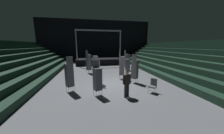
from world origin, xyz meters
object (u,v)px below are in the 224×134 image
Objects in this scene: chair_stack_rear_left at (96,70)px; chair_stack_rear_centre at (69,75)px; stage_riser at (99,61)px; chair_stack_mid_right at (135,69)px; chair_stack_front_right at (122,65)px; man_with_tie at (127,82)px; chair_stack_mid_centre at (89,62)px; chair_stack_front_left at (97,79)px; chair_stack_rear_right at (128,65)px; chair_stack_mid_left at (126,60)px; loose_chair_near_man at (153,85)px.

chair_stack_rear_centre reaches higher than chair_stack_rear_left.
stage_riser is 10.17m from chair_stack_mid_right.
stage_riser is 2.96× the size of chair_stack_rear_centre.
chair_stack_front_right is at bearing -3.21° from chair_stack_rear_centre.
man_with_tie is 0.66× the size of chair_stack_mid_centre.
chair_stack_rear_right is (3.49, 4.61, -0.04)m from chair_stack_front_left.
chair_stack_mid_centre reaches higher than chair_stack_rear_centre.
chair_stack_mid_right is 3.11m from chair_stack_rear_left.
chair_stack_mid_left is at bearing -58.54° from stage_riser.
chair_stack_mid_right and chair_stack_rear_centre have the same top height.
chair_stack_front_right is at bearing 170.22° from chair_stack_mid_right.
chair_stack_mid_centre is (-2.26, 6.47, 0.33)m from man_with_tie.
chair_stack_mid_centre is 5.14m from chair_stack_rear_centre.
loose_chair_near_man is at bearing -0.41° from chair_stack_mid_centre.
man_with_tie reaches higher than loose_chair_near_man.
chair_stack_rear_right reaches higher than man_with_tie.
chair_stack_rear_centre is (-4.93, -0.92, 0.00)m from chair_stack_mid_right.
chair_stack_rear_right is (-0.57, -2.21, -0.17)m from chair_stack_mid_left.
stage_riser is at bearing 46.70° from chair_stack_rear_right.
stage_riser is 6.09m from chair_stack_mid_centre.
loose_chair_near_man is (0.42, -2.08, -0.66)m from chair_stack_mid_right.
chair_stack_front_left is (-1.02, -11.80, 0.53)m from stage_riser.
chair_stack_mid_left is at bearing 13.11° from chair_stack_rear_right.
chair_stack_front_right is at bearing -19.75° from loose_chair_near_man.
man_with_tie is at bearing -171.64° from chair_stack_rear_right.
chair_stack_rear_right is at bearing 3.40° from chair_stack_rear_centre.
chair_stack_rear_left is 4.35m from loose_chair_near_man.
chair_stack_mid_right is 2.53× the size of loose_chair_near_man.
chair_stack_rear_centre is (-1.20, -5.00, -0.08)m from chair_stack_mid_centre.
chair_stack_front_right is 1.00× the size of chair_stack_mid_centre.
man_with_tie is 3.77m from chair_stack_rear_centre.
stage_riser is 9.58m from chair_stack_rear_left.
chair_stack_mid_centre is at bearing -177.00° from chair_stack_mid_right.
chair_stack_front_left is at bearing -98.69° from chair_stack_mid_right.
loose_chair_near_man is (2.57, -12.01, -0.05)m from stage_riser.
chair_stack_rear_left is at bearing -80.61° from man_with_tie.
chair_stack_front_right is 1.03× the size of chair_stack_mid_left.
chair_stack_rear_right is at bearing -129.94° from man_with_tie.
chair_stack_rear_centre reaches higher than man_with_tie.
chair_stack_rear_left is at bearing -95.62° from stage_riser.
chair_stack_rear_right is at bearing -37.63° from loose_chair_near_man.
man_with_tie is at bearing 60.55° from loose_chair_near_man.
man_with_tie is at bearing -18.60° from chair_stack_mid_left.
stage_riser is at bearing 130.54° from chair_stack_mid_centre.
chair_stack_rear_right is (1.08, 1.41, -0.21)m from chair_stack_front_right.
stage_riser reaches higher than chair_stack_rear_right.
chair_stack_front_left is 0.93× the size of chair_stack_rear_centre.
loose_chair_near_man is (5.35, -1.16, -0.66)m from chair_stack_rear_centre.
chair_stack_mid_left reaches higher than chair_stack_rear_left.
chair_stack_mid_right is (1.47, 2.39, 0.25)m from man_with_tie.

